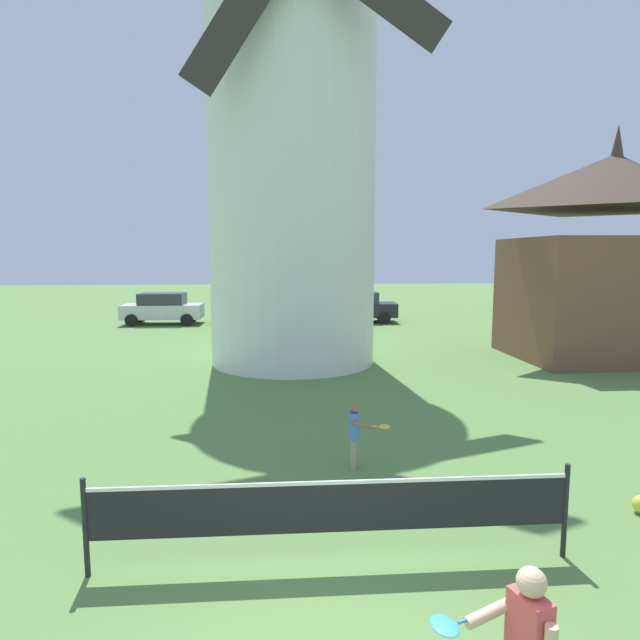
% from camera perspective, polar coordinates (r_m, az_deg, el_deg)
% --- Properties ---
extents(windmill, '(8.04, 5.93, 15.41)m').
position_cam_1_polar(windmill, '(17.47, -3.09, 21.53)').
color(windmill, white).
rests_on(windmill, ground_plane).
extents(tennis_net, '(5.35, 0.06, 1.10)m').
position_cam_1_polar(tennis_net, '(6.14, 1.42, -19.54)').
color(tennis_net, black).
rests_on(tennis_net, ground_plane).
extents(player_far, '(0.66, 0.60, 1.09)m').
position_cam_1_polar(player_far, '(8.69, 3.90, -11.87)').
color(player_far, '#9E937F').
rests_on(player_far, ground_plane).
extents(parked_car_silver, '(3.88, 1.88, 1.56)m').
position_cam_1_polar(parked_car_silver, '(27.58, -16.59, 1.24)').
color(parked_car_silver, silver).
rests_on(parked_car_silver, ground_plane).
extents(parked_car_green, '(4.61, 2.26, 1.56)m').
position_cam_1_polar(parked_car_green, '(26.83, -6.36, 1.34)').
color(parked_car_green, '#1E6638').
rests_on(parked_car_green, ground_plane).
extents(parked_car_black, '(4.43, 2.10, 1.56)m').
position_cam_1_polar(parked_car_black, '(27.31, 3.68, 1.47)').
color(parked_car_black, '#1E232D').
rests_on(parked_car_black, ground_plane).
extents(chapel, '(6.35, 4.69, 7.60)m').
position_cam_1_polar(chapel, '(20.02, 28.79, 5.70)').
color(chapel, brown).
rests_on(chapel, ground_plane).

